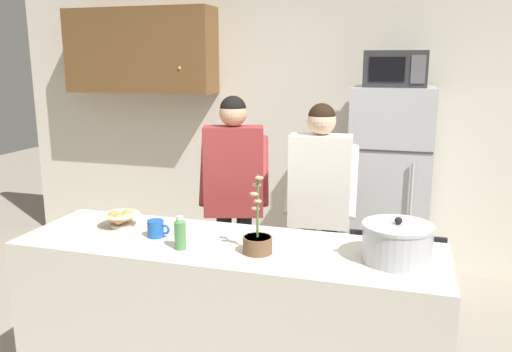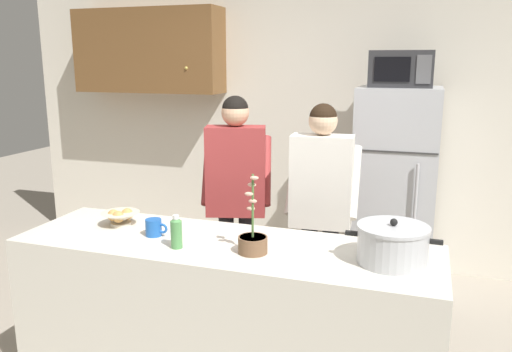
{
  "view_description": "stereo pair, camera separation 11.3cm",
  "coord_description": "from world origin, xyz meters",
  "px_view_note": "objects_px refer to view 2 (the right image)",
  "views": [
    {
      "loc": [
        0.89,
        -2.45,
        1.87
      ],
      "look_at": [
        0.0,
        0.55,
        1.17
      ],
      "focal_mm": 36.12,
      "sensor_mm": 36.0,
      "label": 1
    },
    {
      "loc": [
        0.99,
        -2.42,
        1.87
      ],
      "look_at": [
        0.0,
        0.55,
        1.17
      ],
      "focal_mm": 36.12,
      "sensor_mm": 36.0,
      "label": 2
    }
  ],
  "objects_px": {
    "refrigerator": "(395,189)",
    "bread_bowl": "(120,217)",
    "person_near_pot": "(236,183)",
    "bottle_near_edge": "(176,232)",
    "microwave": "(402,69)",
    "coffee_mug": "(154,227)",
    "cooking_pot": "(392,244)",
    "person_by_sink": "(321,194)",
    "potted_orchid": "(253,240)"
  },
  "relations": [
    {
      "from": "refrigerator",
      "to": "bread_bowl",
      "type": "distance_m",
      "value": 2.3
    },
    {
      "from": "person_near_pot",
      "to": "bottle_near_edge",
      "type": "relative_size",
      "value": 9.25
    },
    {
      "from": "bottle_near_edge",
      "to": "microwave",
      "type": "bearing_deg",
      "value": 63.72
    },
    {
      "from": "person_near_pot",
      "to": "coffee_mug",
      "type": "relative_size",
      "value": 12.53
    },
    {
      "from": "cooking_pot",
      "to": "bread_bowl",
      "type": "xyz_separation_m",
      "value": [
        -1.56,
        0.08,
        -0.04
      ]
    },
    {
      "from": "refrigerator",
      "to": "person_by_sink",
      "type": "xyz_separation_m",
      "value": [
        -0.42,
        -0.97,
        0.16
      ]
    },
    {
      "from": "microwave",
      "to": "potted_orchid",
      "type": "xyz_separation_m",
      "value": [
        -0.58,
        -1.92,
        -0.83
      ]
    },
    {
      "from": "refrigerator",
      "to": "cooking_pot",
      "type": "relative_size",
      "value": 3.68
    },
    {
      "from": "refrigerator",
      "to": "potted_orchid",
      "type": "distance_m",
      "value": 2.03
    },
    {
      "from": "refrigerator",
      "to": "bottle_near_edge",
      "type": "relative_size",
      "value": 9.42
    },
    {
      "from": "person_by_sink",
      "to": "coffee_mug",
      "type": "distance_m",
      "value": 1.18
    },
    {
      "from": "refrigerator",
      "to": "person_by_sink",
      "type": "height_order",
      "value": "refrigerator"
    },
    {
      "from": "coffee_mug",
      "to": "bread_bowl",
      "type": "relative_size",
      "value": 0.58
    },
    {
      "from": "person_near_pot",
      "to": "microwave",
      "type": "bearing_deg",
      "value": 41.47
    },
    {
      "from": "refrigerator",
      "to": "bottle_near_edge",
      "type": "xyz_separation_m",
      "value": [
        -0.98,
        -2.0,
        0.17
      ]
    },
    {
      "from": "microwave",
      "to": "cooking_pot",
      "type": "height_order",
      "value": "microwave"
    },
    {
      "from": "person_by_sink",
      "to": "bottle_near_edge",
      "type": "distance_m",
      "value": 1.17
    },
    {
      "from": "person_by_sink",
      "to": "potted_orchid",
      "type": "height_order",
      "value": "person_by_sink"
    },
    {
      "from": "person_near_pot",
      "to": "person_by_sink",
      "type": "relative_size",
      "value": 1.02
    },
    {
      "from": "bread_bowl",
      "to": "coffee_mug",
      "type": "bearing_deg",
      "value": -19.17
    },
    {
      "from": "refrigerator",
      "to": "coffee_mug",
      "type": "distance_m",
      "value": 2.21
    },
    {
      "from": "coffee_mug",
      "to": "bread_bowl",
      "type": "height_order",
      "value": "bread_bowl"
    },
    {
      "from": "microwave",
      "to": "cooking_pot",
      "type": "xyz_separation_m",
      "value": [
        0.1,
        -1.83,
        -0.8
      ]
    },
    {
      "from": "person_by_sink",
      "to": "potted_orchid",
      "type": "xyz_separation_m",
      "value": [
        -0.15,
        -0.97,
        -0.01
      ]
    },
    {
      "from": "person_near_pot",
      "to": "coffee_mug",
      "type": "distance_m",
      "value": 0.93
    },
    {
      "from": "person_near_pot",
      "to": "bottle_near_edge",
      "type": "distance_m",
      "value": 1.06
    },
    {
      "from": "person_near_pot",
      "to": "cooking_pot",
      "type": "xyz_separation_m",
      "value": [
        1.14,
        -0.91,
        -0.01
      ]
    },
    {
      "from": "cooking_pot",
      "to": "bread_bowl",
      "type": "bearing_deg",
      "value": 176.95
    },
    {
      "from": "cooking_pot",
      "to": "bottle_near_edge",
      "type": "relative_size",
      "value": 2.56
    },
    {
      "from": "person_near_pot",
      "to": "bread_bowl",
      "type": "xyz_separation_m",
      "value": [
        -0.42,
        -0.82,
        -0.05
      ]
    },
    {
      "from": "refrigerator",
      "to": "bread_bowl",
      "type": "bearing_deg",
      "value": -129.56
    },
    {
      "from": "microwave",
      "to": "cooking_pot",
      "type": "relative_size",
      "value": 1.06
    },
    {
      "from": "microwave",
      "to": "person_by_sink",
      "type": "distance_m",
      "value": 1.32
    },
    {
      "from": "person_by_sink",
      "to": "bottle_near_edge",
      "type": "height_order",
      "value": "person_by_sink"
    },
    {
      "from": "microwave",
      "to": "bread_bowl",
      "type": "xyz_separation_m",
      "value": [
        -1.46,
        -1.75,
        -0.84
      ]
    },
    {
      "from": "microwave",
      "to": "coffee_mug",
      "type": "height_order",
      "value": "microwave"
    },
    {
      "from": "microwave",
      "to": "bottle_near_edge",
      "type": "relative_size",
      "value": 2.71
    },
    {
      "from": "bread_bowl",
      "to": "bottle_near_edge",
      "type": "bearing_deg",
      "value": -25.22
    },
    {
      "from": "person_near_pot",
      "to": "cooking_pot",
      "type": "height_order",
      "value": "person_near_pot"
    },
    {
      "from": "bread_bowl",
      "to": "refrigerator",
      "type": "bearing_deg",
      "value": 50.44
    },
    {
      "from": "refrigerator",
      "to": "microwave",
      "type": "relative_size",
      "value": 3.48
    },
    {
      "from": "coffee_mug",
      "to": "person_by_sink",
      "type": "bearing_deg",
      "value": 49.81
    },
    {
      "from": "potted_orchid",
      "to": "person_near_pot",
      "type": "bearing_deg",
      "value": 115.11
    },
    {
      "from": "person_near_pot",
      "to": "potted_orchid",
      "type": "distance_m",
      "value": 1.1
    },
    {
      "from": "microwave",
      "to": "cooking_pot",
      "type": "distance_m",
      "value": 2.0
    },
    {
      "from": "microwave",
      "to": "person_by_sink",
      "type": "bearing_deg",
      "value": -114.1
    },
    {
      "from": "refrigerator",
      "to": "potted_orchid",
      "type": "bearing_deg",
      "value": -106.57
    },
    {
      "from": "person_by_sink",
      "to": "potted_orchid",
      "type": "bearing_deg",
      "value": -99.0
    },
    {
      "from": "cooking_pot",
      "to": "coffee_mug",
      "type": "bearing_deg",
      "value": -179.39
    },
    {
      "from": "bottle_near_edge",
      "to": "refrigerator",
      "type": "bearing_deg",
      "value": 63.97
    }
  ]
}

